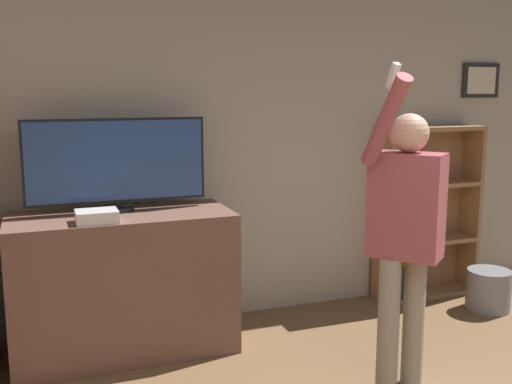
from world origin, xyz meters
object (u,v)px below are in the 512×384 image
bookshelf (416,214)px  person (406,226)px  television (117,163)px  game_console (97,216)px  waste_bin (488,290)px

bookshelf → person: bearing=-127.7°
television → person: person is taller
television → game_console: size_ratio=4.69×
waste_bin → television: bearing=172.8°
television → waste_bin: size_ratio=3.43×
game_console → person: (1.67, -0.92, -0.00)m
person → bookshelf: bearing=102.7°
game_console → person: bearing=-28.9°
game_console → waste_bin: (3.12, -0.05, -0.85)m
game_console → person: person is taller
waste_bin → bookshelf: bearing=128.5°
television → game_console: bearing=-119.2°
television → person: size_ratio=0.63×
bookshelf → television: bearing=-177.3°
game_console → television: bearing=60.8°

